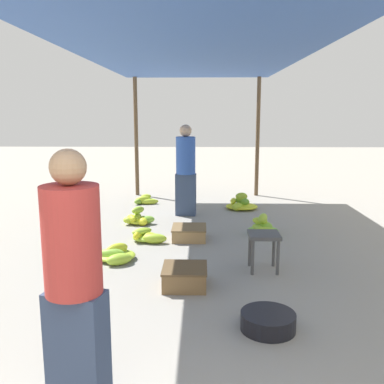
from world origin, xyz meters
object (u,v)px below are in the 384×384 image
banana_pile_left_1 (139,219)px  shopper_walking_mid (186,169)px  crate_mid (189,233)px  banana_pile_left_2 (116,255)px  banana_pile_right_1 (263,227)px  stool (264,241)px  banana_pile_left_0 (147,236)px  crate_near (185,277)px  banana_pile_left_3 (145,200)px  banana_pile_right_0 (241,205)px  basin_black (268,321)px  vendor_foreground (74,278)px

banana_pile_left_1 → shopper_walking_mid: (0.72, 0.64, 0.71)m
shopper_walking_mid → banana_pile_left_1: bearing=-138.5°
banana_pile_left_1 → crate_mid: (0.82, -0.79, 0.01)m
banana_pile_left_2 → banana_pile_right_1: size_ratio=1.19×
stool → banana_pile_left_0: stool is taller
crate_near → banana_pile_left_0: bearing=111.0°
banana_pile_left_2 → crate_near: bearing=-41.4°
banana_pile_left_3 → banana_pile_right_1: size_ratio=1.10×
banana_pile_right_0 → crate_near: 3.63m
banana_pile_left_1 → banana_pile_right_1: banana_pile_right_1 is taller
basin_black → banana_pile_right_0: (0.17, 4.38, 0.01)m
stool → banana_pile_left_2: stool is taller
stool → banana_pile_left_3: 3.95m
vendor_foreground → banana_pile_left_2: vendor_foreground is taller
stool → crate_near: 1.00m
banana_pile_left_2 → stool: bearing=-9.4°
banana_pile_left_1 → banana_pile_right_0: bearing=32.8°
banana_pile_left_2 → crate_near: 1.14m
vendor_foreground → crate_mid: bearing=80.8°
stool → crate_mid: stool is taller
banana_pile_left_3 → crate_mid: crate_mid is taller
banana_pile_left_3 → basin_black: bearing=-71.3°
stool → crate_near: bearing=-151.1°
crate_mid → shopper_walking_mid: 1.60m
banana_pile_left_2 → crate_mid: bearing=46.2°
vendor_foreground → banana_pile_left_1: bearing=93.6°
banana_pile_left_3 → crate_mid: bearing=-68.4°
basin_black → banana_pile_left_1: (-1.53, 3.29, 0.01)m
banana_pile_left_0 → banana_pile_right_1: size_ratio=1.11×
banana_pile_left_0 → banana_pile_right_0: (1.46, 2.02, 0.01)m
banana_pile_left_2 → banana_pile_right_1: banana_pile_right_1 is taller
banana_pile_right_1 → crate_mid: bearing=-164.9°
basin_black → shopper_walking_mid: shopper_walking_mid is taller
banana_pile_left_3 → crate_near: 4.09m
basin_black → banana_pile_right_0: 4.39m
banana_pile_left_1 → banana_pile_right_0: (1.70, 1.10, 0.00)m
stool → banana_pile_left_1: bearing=130.6°
banana_pile_right_0 → shopper_walking_mid: (-0.98, -0.46, 0.71)m
banana_pile_left_1 → shopper_walking_mid: size_ratio=0.35×
banana_pile_left_1 → banana_pile_left_3: size_ratio=1.07×
banana_pile_left_0 → banana_pile_right_1: bearing=14.2°
crate_near → crate_mid: crate_near is taller
vendor_foreground → stool: bearing=57.9°
banana_pile_right_1 → crate_near: bearing=-118.6°
banana_pile_left_2 → crate_near: size_ratio=1.20×
banana_pile_left_3 → shopper_walking_mid: (0.83, -0.92, 0.73)m
vendor_foreground → basin_black: vendor_foreground is taller
vendor_foreground → banana_pile_right_1: 4.10m
stool → banana_pile_left_0: (-1.43, 1.04, -0.27)m
banana_pile_right_0 → crate_mid: banana_pile_right_0 is taller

